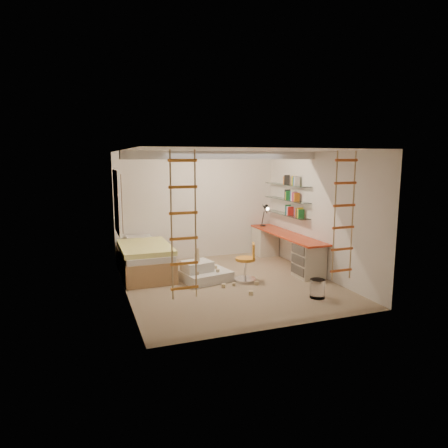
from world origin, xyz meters
name	(u,v)px	position (x,y,z in m)	size (l,w,h in m)	color
floor	(229,283)	(0.00, 0.00, 0.00)	(4.50, 4.50, 0.00)	#92785E
ceiling_beam	(224,155)	(0.00, 0.30, 2.52)	(4.00, 0.18, 0.16)	white
window_frame	(117,202)	(-1.97, 1.50, 1.55)	(0.06, 1.15, 1.35)	white
window_blind	(119,202)	(-1.93, 1.50, 1.55)	(0.02, 1.00, 1.20)	#4C2D1E
rope_ladder_left	(184,226)	(-1.35, -1.75, 1.52)	(0.41, 0.04, 2.13)	orange
rope_ladder_right	(344,217)	(1.35, -1.75, 1.52)	(0.41, 0.04, 2.13)	#CA4E22
waste_bin	(317,289)	(1.18, -1.33, 0.17)	(0.27, 0.27, 0.34)	white
desk	(285,248)	(1.72, 0.86, 0.40)	(0.56, 2.80, 0.75)	red
shelves	(287,200)	(1.87, 1.13, 1.50)	(0.25, 1.80, 0.71)	white
bed	(144,259)	(-1.48, 1.23, 0.33)	(1.02, 2.00, 0.69)	#AD7F51
task_lamp	(266,212)	(1.67, 1.82, 1.14)	(0.14, 0.36, 0.57)	black
swivel_chair	(246,267)	(0.39, 0.04, 0.29)	(0.60, 0.60, 0.77)	orange
play_platform	(204,273)	(-0.43, 0.32, 0.16)	(1.04, 0.89, 0.41)	silver
toy_blocks	(217,271)	(-0.24, 0.03, 0.26)	(1.16, 1.28, 0.68)	#CCB284
books	(287,196)	(1.87, 1.13, 1.58)	(0.14, 0.64, 0.92)	#1E722D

